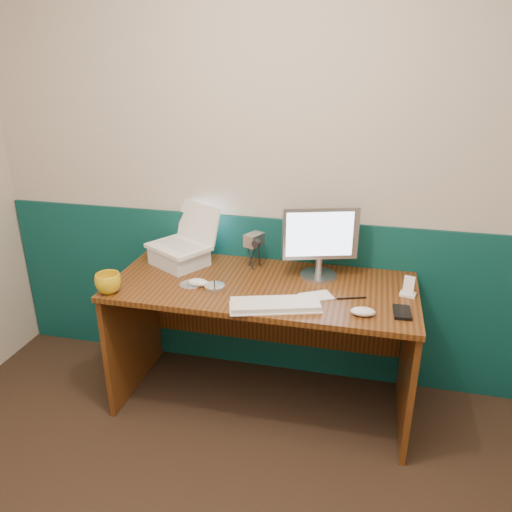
% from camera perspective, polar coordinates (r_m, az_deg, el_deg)
% --- Properties ---
extents(back_wall, '(3.50, 0.04, 2.50)m').
position_cam_1_polar(back_wall, '(2.81, 2.79, 9.18)').
color(back_wall, '#BEB1A0').
rests_on(back_wall, ground).
extents(wainscot, '(3.48, 0.02, 1.00)m').
position_cam_1_polar(wainscot, '(3.06, 2.49, -4.69)').
color(wainscot, '#083732').
rests_on(wainscot, ground).
extents(desk, '(1.60, 0.70, 0.75)m').
position_cam_1_polar(desk, '(2.82, 0.72, -10.14)').
color(desk, '#3C1F0B').
rests_on(desk, ground).
extents(laptop_riser, '(0.36, 0.35, 0.10)m').
position_cam_1_polar(laptop_riser, '(2.89, -8.77, -0.07)').
color(laptop_riser, silver).
rests_on(laptop_riser, desk).
extents(laptop, '(0.41, 0.38, 0.27)m').
position_cam_1_polar(laptop, '(2.83, -8.99, 3.38)').
color(laptop, white).
rests_on(laptop, laptop_riser).
extents(monitor, '(0.41, 0.23, 0.40)m').
position_cam_1_polar(monitor, '(2.66, 7.32, 1.49)').
color(monitor, '#B3B3B8').
rests_on(monitor, desk).
extents(keyboard, '(0.45, 0.26, 0.02)m').
position_cam_1_polar(keyboard, '(2.40, 2.19, -5.65)').
color(keyboard, white).
rests_on(keyboard, desk).
extents(mouse_right, '(0.12, 0.08, 0.04)m').
position_cam_1_polar(mouse_right, '(2.38, 12.12, -6.23)').
color(mouse_right, silver).
rests_on(mouse_right, desk).
extents(mouse_left, '(0.12, 0.07, 0.04)m').
position_cam_1_polar(mouse_left, '(2.63, -6.62, -3.00)').
color(mouse_left, white).
rests_on(mouse_left, desk).
extents(mug, '(0.15, 0.15, 0.10)m').
position_cam_1_polar(mug, '(2.64, -16.53, -2.99)').
color(mug, gold).
rests_on(mug, desk).
extents(camcorder, '(0.12, 0.14, 0.18)m').
position_cam_1_polar(camcorder, '(2.81, -0.21, 0.42)').
color(camcorder, '#B5B5BA').
rests_on(camcorder, desk).
extents(cd_spindle, '(0.11, 0.11, 0.02)m').
position_cam_1_polar(cd_spindle, '(2.59, -4.77, -3.55)').
color(cd_spindle, '#B5BDC6').
rests_on(cd_spindle, desk).
extents(cd_loose_a, '(0.12, 0.12, 0.00)m').
position_cam_1_polar(cd_loose_a, '(2.66, -7.43, -3.21)').
color(cd_loose_a, silver).
rests_on(cd_loose_a, desk).
extents(pen, '(0.14, 0.06, 0.01)m').
position_cam_1_polar(pen, '(2.53, 10.86, -4.74)').
color(pen, black).
rests_on(pen, desk).
extents(papers, '(0.19, 0.17, 0.00)m').
position_cam_1_polar(papers, '(2.52, 6.89, -4.58)').
color(papers, white).
rests_on(papers, desk).
extents(dock, '(0.09, 0.07, 0.01)m').
position_cam_1_polar(dock, '(2.63, 16.95, -4.20)').
color(dock, white).
rests_on(dock, desk).
extents(music_player, '(0.06, 0.04, 0.09)m').
position_cam_1_polar(music_player, '(2.60, 17.08, -3.16)').
color(music_player, white).
rests_on(music_player, dock).
extents(pda, '(0.08, 0.14, 0.02)m').
position_cam_1_polar(pda, '(2.44, 16.36, -6.19)').
color(pda, black).
rests_on(pda, desk).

